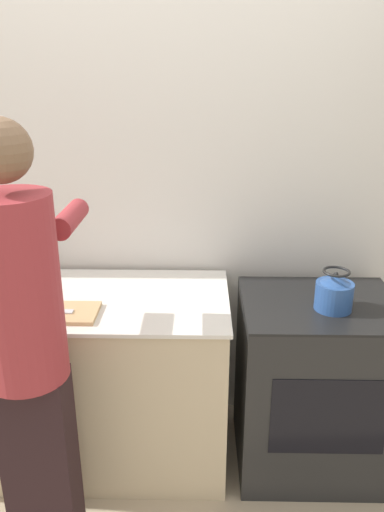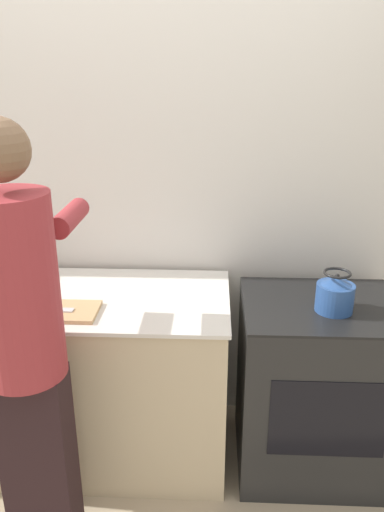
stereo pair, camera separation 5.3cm
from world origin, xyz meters
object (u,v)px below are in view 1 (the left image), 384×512
Objects in this scene: oven at (314,384)px; cutting_board at (52,313)px; knife at (49,311)px; kettle at (334,293)px; person at (26,340)px; bowl_prep at (26,275)px.

cutting_board reaches higher than oven.
knife is 1.09× the size of kettle.
kettle is (0.03, -0.06, 0.52)m from oven.
person reaches higher than kettle.
knife is at bearing -142.61° from cutting_board.
person reaches higher than oven.
cutting_board is (-0.01, 0.36, -0.07)m from person.
oven is 4.75× the size of kettle.
oven is 0.50× the size of person.
kettle is at bearing 3.56° from cutting_board.
oven is at bearing 8.04° from knife.
cutting_board is (-1.21, -0.14, 0.45)m from oven.
knife is at bearing -172.95° from oven.
bowl_prep is at bearing 168.93° from kettle.
bowl_prep reaches higher than cutting_board.
knife is (-1.22, -0.15, 0.46)m from oven.
cutting_board is at bearing 91.82° from person.
oven is at bearing 6.66° from cutting_board.
person reaches higher than cutting_board.
kettle reaches higher than bowl_prep.
knife is (-0.01, -0.01, 0.01)m from cutting_board.
kettle is (1.25, 0.09, 0.06)m from knife.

